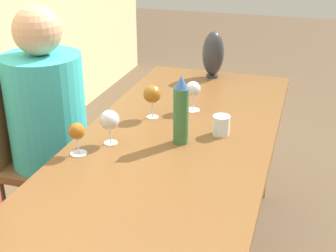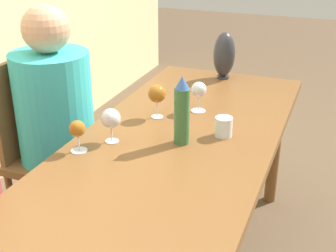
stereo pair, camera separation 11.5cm
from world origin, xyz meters
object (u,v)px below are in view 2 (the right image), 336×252
at_px(wine_glass_2, 157,94).
at_px(chair_far, 46,146).
at_px(water_bottle, 182,111).
at_px(wine_glass_3, 111,119).
at_px(water_tumbler, 224,127).
at_px(vase, 224,55).
at_px(wine_glass_0, 199,90).
at_px(person_far, 59,123).
at_px(wine_glass_1, 77,130).

relative_size(wine_glass_2, chair_far, 0.16).
relative_size(water_bottle, wine_glass_3, 1.99).
bearing_deg(water_tumbler, vase, 15.13).
bearing_deg(wine_glass_2, wine_glass_3, 165.83).
height_order(water_tumbler, wine_glass_0, wine_glass_0).
relative_size(wine_glass_3, person_far, 0.12).
distance_m(wine_glass_0, wine_glass_1, 0.66).
distance_m(water_bottle, wine_glass_3, 0.29).
bearing_deg(person_far, water_tumbler, -92.02).
xyz_separation_m(water_bottle, wine_glass_0, (0.36, 0.04, -0.04)).
distance_m(wine_glass_0, person_far, 0.73).
bearing_deg(wine_glass_0, person_far, 106.37).
bearing_deg(wine_glass_1, wine_glass_0, -29.02).
xyz_separation_m(water_bottle, water_tumbler, (0.13, -0.15, -0.10)).
relative_size(chair_far, person_far, 0.78).
bearing_deg(chair_far, person_far, -90.00).
xyz_separation_m(water_bottle, wine_glass_1, (-0.22, 0.36, -0.05)).
relative_size(water_tumbler, vase, 0.32).
bearing_deg(wine_glass_1, person_far, 43.26).
bearing_deg(vase, wine_glass_3, 167.44).
distance_m(water_tumbler, chair_far, 0.99).
relative_size(water_bottle, chair_far, 0.30).
bearing_deg(chair_far, water_bottle, -101.11).
bearing_deg(wine_glass_3, wine_glass_1, 146.43).
xyz_separation_m(vase, wine_glass_2, (-0.67, 0.14, -0.03)).
relative_size(water_bottle, vase, 1.08).
xyz_separation_m(wine_glass_0, wine_glass_1, (-0.57, 0.32, -0.01)).
xyz_separation_m(water_tumbler, chair_far, (0.03, 0.95, -0.28)).
height_order(wine_glass_0, wine_glass_3, same).
height_order(wine_glass_3, person_far, person_far).
distance_m(wine_glass_1, wine_glass_3, 0.15).
distance_m(water_tumbler, wine_glass_1, 0.61).
xyz_separation_m(water_tumbler, wine_glass_0, (0.23, 0.19, 0.06)).
bearing_deg(wine_glass_2, water_bottle, -137.40).
bearing_deg(wine_glass_2, wine_glass_1, 159.63).
height_order(water_tumbler, wine_glass_3, wine_glass_3).
bearing_deg(water_tumbler, person_far, 87.98).
bearing_deg(water_tumbler, chair_far, 88.17).
xyz_separation_m(water_bottle, chair_far, (0.16, 0.80, -0.38)).
bearing_deg(wine_glass_3, person_far, 60.16).
height_order(wine_glass_3, chair_far, chair_far).
xyz_separation_m(wine_glass_0, wine_glass_3, (-0.45, 0.24, -0.00)).
distance_m(water_bottle, water_tumbler, 0.22).
height_order(vase, wine_glass_2, vase).
height_order(wine_glass_1, chair_far, chair_far).
bearing_deg(wine_glass_3, wine_glass_2, -14.17).
bearing_deg(wine_glass_3, vase, -12.56).
height_order(chair_far, person_far, person_far).
distance_m(vase, wine_glass_2, 0.68).
bearing_deg(wine_glass_1, wine_glass_3, -33.57).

